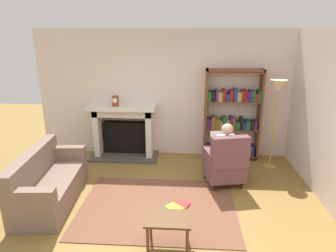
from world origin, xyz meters
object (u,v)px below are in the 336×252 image
(seated_reader, at_px, (224,150))
(sofa_floral, at_px, (48,183))
(fireplace, at_px, (124,130))
(side_table, at_px, (168,223))
(armchair_reading, at_px, (225,163))
(bookshelf, at_px, (232,118))
(floor_lamp, at_px, (277,94))
(mantel_clock, at_px, (115,101))

(seated_reader, relative_size, sofa_floral, 0.65)
(fireplace, height_order, sofa_floral, fireplace)
(fireplace, xyz_separation_m, sofa_floral, (-0.83, -1.93, -0.28))
(sofa_floral, height_order, side_table, sofa_floral)
(fireplace, bearing_deg, armchair_reading, -30.52)
(armchair_reading, xyz_separation_m, sofa_floral, (-2.88, -0.73, -0.10))
(bookshelf, xyz_separation_m, side_table, (-1.15, -2.93, -0.54))
(armchair_reading, xyz_separation_m, floor_lamp, (1.00, 0.79, 1.08))
(side_table, bearing_deg, sofa_floral, 154.13)
(seated_reader, distance_m, floor_lamp, 1.51)
(seated_reader, distance_m, side_table, 2.02)
(fireplace, distance_m, side_table, 3.12)
(seated_reader, bearing_deg, sofa_floral, 3.64)
(seated_reader, xyz_separation_m, sofa_floral, (-2.85, -0.84, -0.30))
(armchair_reading, bearing_deg, floor_lamp, -154.51)
(bookshelf, bearing_deg, armchair_reading, -101.50)
(side_table, bearing_deg, seated_reader, 64.20)
(bookshelf, bearing_deg, mantel_clock, -176.81)
(sofa_floral, distance_m, floor_lamp, 4.33)
(armchair_reading, height_order, floor_lamp, floor_lamp)
(floor_lamp, bearing_deg, mantel_clock, 174.29)
(seated_reader, relative_size, floor_lamp, 0.64)
(sofa_floral, bearing_deg, bookshelf, -62.49)
(mantel_clock, distance_m, sofa_floral, 2.17)
(seated_reader, height_order, floor_lamp, floor_lamp)
(mantel_clock, distance_m, armchair_reading, 2.58)
(seated_reader, relative_size, side_table, 2.04)
(side_table, bearing_deg, fireplace, 111.62)
(mantel_clock, height_order, bookshelf, bookshelf)
(side_table, bearing_deg, armchair_reading, 62.00)
(floor_lamp, bearing_deg, sofa_floral, -158.66)
(side_table, bearing_deg, floor_lamp, 52.57)
(fireplace, bearing_deg, mantel_clock, -142.93)
(bookshelf, bearing_deg, floor_lamp, -31.30)
(sofa_floral, bearing_deg, fireplace, -28.00)
(armchair_reading, xyz_separation_m, side_table, (-0.90, -1.69, -0.06))
(mantel_clock, bearing_deg, bookshelf, 3.19)
(sofa_floral, height_order, floor_lamp, floor_lamp)
(fireplace, height_order, bookshelf, bookshelf)
(bookshelf, relative_size, seated_reader, 1.68)
(fireplace, xyz_separation_m, mantel_clock, (-0.13, -0.10, 0.65))
(armchair_reading, height_order, seated_reader, seated_reader)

